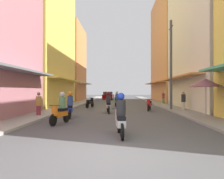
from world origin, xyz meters
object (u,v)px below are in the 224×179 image
motorbike_silver (108,103)px  parked_car (108,96)px  motorbike_white (120,117)px  pedestrian_far (183,99)px  vendor_umbrella (206,83)px  utility_pole (171,65)px  motorbike_orange (60,110)px  pedestrian_midway (163,97)px  motorbike_red (149,105)px  motorbike_blue (70,106)px  pedestrian_crossing (39,105)px  motorbike_black (90,103)px  motorbike_green (117,100)px

motorbike_silver → parked_car: (-1.22, 23.34, 0.04)m
motorbike_white → pedestrian_far: bearing=62.4°
motorbike_white → vendor_umbrella: 6.75m
pedestrian_far → utility_pole: (-0.93, 0.23, 2.83)m
motorbike_white → motorbike_orange: bearing=136.8°
parked_car → pedestrian_midway: size_ratio=2.59×
motorbike_red → vendor_umbrella: size_ratio=0.76×
motorbike_blue → pedestrian_midway: pedestrian_midway is taller
motorbike_silver → vendor_umbrella: vendor_umbrella is taller
motorbike_orange → pedestrian_crossing: 3.51m
pedestrian_far → utility_pole: 2.99m
motorbike_orange → motorbike_white: 4.04m
motorbike_orange → parked_car: bearing=88.3°
motorbike_red → vendor_umbrella: vendor_umbrella is taller
motorbike_orange → pedestrian_crossing: bearing=127.7°
motorbike_black → parked_car: size_ratio=0.42×
motorbike_white → vendor_umbrella: bearing=43.2°
motorbike_blue → parked_car: (0.93, 26.19, 0.04)m
pedestrian_far → utility_pole: bearing=166.3°
motorbike_silver → motorbike_green: bearing=85.2°
motorbike_orange → motorbike_green: bearing=77.2°
motorbike_red → motorbike_green: (-2.73, 4.27, 0.20)m
motorbike_orange → motorbike_black: size_ratio=1.00×
motorbike_red → utility_pole: (1.77, -0.03, 3.28)m
motorbike_black → vendor_umbrella: (7.68, -8.31, 1.58)m
motorbike_orange → pedestrian_midway: pedestrian_midway is taller
motorbike_blue → vendor_umbrella: bearing=-4.8°
motorbike_white → utility_pole: utility_pole is taller
motorbike_white → parked_car: motorbike_white is taller
motorbike_blue → motorbike_white: 5.99m
motorbike_red → motorbike_silver: motorbike_silver is taller
utility_pole → pedestrian_far: bearing=-13.7°
motorbike_black → motorbike_orange: bearing=-90.5°
motorbike_white → pedestrian_crossing: size_ratio=1.17×
motorbike_orange → utility_pole: bearing=45.4°
motorbike_silver → pedestrian_midway: 11.86m
motorbike_blue → utility_pole: (7.19, 4.79, 3.08)m
pedestrian_crossing → utility_pole: size_ratio=0.21×
motorbike_white → pedestrian_midway: (5.19, 18.22, 0.21)m
vendor_umbrella → utility_pole: utility_pole is taller
motorbike_red → pedestrian_crossing: bearing=-149.2°
motorbike_white → utility_pole: bearing=67.3°
motorbike_blue → motorbike_black: bearing=88.8°
pedestrian_midway → motorbike_blue: bearing=-122.2°
vendor_umbrella → pedestrian_far: bearing=86.9°
motorbike_white → motorbike_black: bearing=102.6°
pedestrian_crossing → motorbike_green: bearing=61.4°
motorbike_green → parked_car: motorbike_green is taller
utility_pole → motorbike_silver: bearing=-158.9°
motorbike_silver → parked_car: bearing=93.0°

